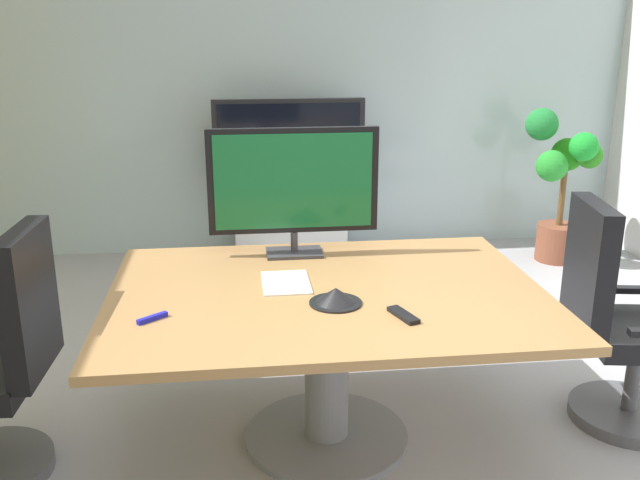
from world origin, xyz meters
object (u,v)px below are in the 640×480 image
office_chair_right (618,333)px  potted_plant (561,180)px  tv_monitor (293,184)px  wall_display_unit (290,206)px  conference_phone (336,297)px  remote_control (403,315)px  conference_table (327,326)px

office_chair_right → potted_plant: 2.50m
tv_monitor → wall_display_unit: (0.15, 2.15, -0.66)m
potted_plant → conference_phone: 3.34m
tv_monitor → remote_control: 0.99m
wall_display_unit → remote_control: wall_display_unit is taller
tv_monitor → wall_display_unit: bearing=86.1°
office_chair_right → potted_plant: (0.81, 2.36, 0.21)m
office_chair_right → conference_phone: office_chair_right is taller
conference_table → tv_monitor: bearing=100.9°
wall_display_unit → remote_control: size_ratio=7.71×
office_chair_right → remote_control: bearing=116.2°
wall_display_unit → potted_plant: (2.15, -0.31, 0.23)m
conference_table → potted_plant: bearing=47.0°
conference_table → potted_plant: 3.23m
conference_table → remote_control: 0.46m
office_chair_right → tv_monitor: 1.71m
conference_table → office_chair_right: 1.40m
wall_display_unit → remote_control: (0.22, -3.00, 0.31)m
conference_table → conference_phone: bearing=-84.8°
wall_display_unit → conference_phone: bearing=-90.6°
conference_phone → office_chair_right: bearing=7.0°
potted_plant → remote_control: bearing=-125.7°
office_chair_right → conference_phone: (-1.38, -0.17, 0.32)m
tv_monitor → potted_plant: bearing=38.8°
wall_display_unit → conference_phone: 2.85m
office_chair_right → conference_phone: size_ratio=4.95×
conference_phone → remote_control: conference_phone is taller
tv_monitor → office_chair_right: bearing=-18.9°
conference_table → wall_display_unit: (0.05, 2.67, -0.13)m
potted_plant → tv_monitor: bearing=-141.2°
tv_monitor → potted_plant: 2.98m
office_chair_right → conference_phone: 1.43m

